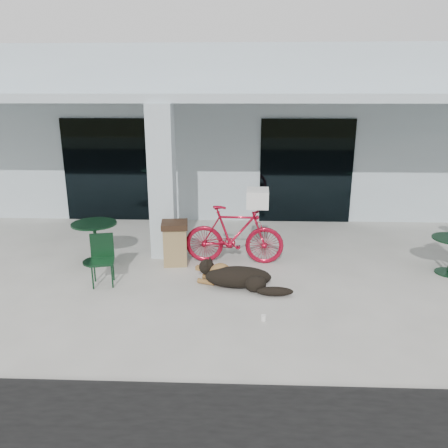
{
  "coord_description": "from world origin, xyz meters",
  "views": [
    {
      "loc": [
        0.09,
        -6.39,
        3.29
      ],
      "look_at": [
        -0.2,
        1.28,
        1.0
      ],
      "focal_mm": 35.0,
      "sensor_mm": 36.0,
      "label": 1
    }
  ],
  "objects_px": {
    "cafe_table_near": "(96,243)",
    "trash_receptacle": "(175,243)",
    "bicycle": "(234,235)",
    "cafe_chair_near": "(102,261)",
    "dog": "(238,276)"
  },
  "relations": [
    {
      "from": "bicycle",
      "to": "cafe_table_near",
      "type": "height_order",
      "value": "bicycle"
    },
    {
      "from": "cafe_chair_near",
      "to": "bicycle",
      "type": "bearing_deg",
      "value": 14.13
    },
    {
      "from": "cafe_table_near",
      "to": "cafe_chair_near",
      "type": "height_order",
      "value": "cafe_chair_near"
    },
    {
      "from": "bicycle",
      "to": "trash_receptacle",
      "type": "xyz_separation_m",
      "value": [
        -1.18,
        -0.1,
        -0.16
      ]
    },
    {
      "from": "dog",
      "to": "cafe_chair_near",
      "type": "xyz_separation_m",
      "value": [
        -2.42,
        0.04,
        0.23
      ]
    },
    {
      "from": "bicycle",
      "to": "cafe_chair_near",
      "type": "bearing_deg",
      "value": 119.22
    },
    {
      "from": "dog",
      "to": "cafe_chair_near",
      "type": "bearing_deg",
      "value": -161.06
    },
    {
      "from": "bicycle",
      "to": "cafe_chair_near",
      "type": "relative_size",
      "value": 2.17
    },
    {
      "from": "cafe_table_near",
      "to": "trash_receptacle",
      "type": "height_order",
      "value": "trash_receptacle"
    },
    {
      "from": "dog",
      "to": "trash_receptacle",
      "type": "bearing_deg",
      "value": 158.91
    },
    {
      "from": "bicycle",
      "to": "cafe_table_near",
      "type": "bearing_deg",
      "value": 94.68
    },
    {
      "from": "bicycle",
      "to": "cafe_chair_near",
      "type": "height_order",
      "value": "bicycle"
    },
    {
      "from": "bicycle",
      "to": "trash_receptacle",
      "type": "height_order",
      "value": "bicycle"
    },
    {
      "from": "cafe_table_near",
      "to": "trash_receptacle",
      "type": "distance_m",
      "value": 1.61
    },
    {
      "from": "bicycle",
      "to": "cafe_chair_near",
      "type": "xyz_separation_m",
      "value": [
        -2.32,
        -1.16,
        -0.14
      ]
    }
  ]
}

